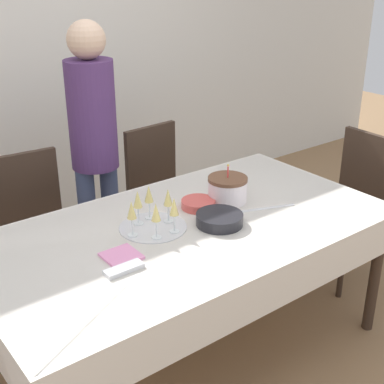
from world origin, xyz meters
TOP-DOWN VIEW (x-y plane):
  - ground_plane at (0.00, 0.00)m, footprint 12.00×12.00m
  - wall_back at (0.00, 1.89)m, footprint 8.00×0.05m
  - dining_table at (0.00, 0.00)m, footprint 2.02×1.09m
  - dining_chair_far_left at (-0.44, 0.86)m, footprint 0.45×0.45m
  - dining_chair_far_right at (0.44, 0.86)m, footprint 0.45×0.45m
  - dining_chair_right_end at (1.33, -0.00)m, footprint 0.44×0.44m
  - birthday_cake at (0.34, 0.10)m, footprint 0.21×0.21m
  - champagne_tray at (-0.15, 0.08)m, footprint 0.33×0.33m
  - plate_stack_main at (0.13, -0.09)m, footprint 0.23×0.23m
  - plate_stack_dessert at (0.17, 0.13)m, footprint 0.18×0.18m
  - cake_knife at (0.45, -0.10)m, footprint 0.29×0.12m
  - fork_pile at (-0.46, -0.17)m, footprint 0.17×0.06m
  - napkin_pile at (-0.41, -0.06)m, footprint 0.15×0.15m
  - person_standing at (-0.01, 0.90)m, footprint 0.28×0.28m

SIDE VIEW (x-z plane):
  - ground_plane at x=0.00m, z-range 0.00..0.00m
  - dining_chair_far_left at x=-0.44m, z-range 0.04..1.00m
  - dining_chair_far_right at x=0.44m, z-range 0.04..1.00m
  - dining_chair_right_end at x=1.33m, z-range 0.04..1.00m
  - dining_table at x=0.00m, z-range 0.28..1.04m
  - cake_knife at x=0.45m, z-range 0.76..0.76m
  - napkin_pile at x=-0.41m, z-range 0.76..0.77m
  - fork_pile at x=-0.46m, z-range 0.76..0.78m
  - plate_stack_dessert at x=0.17m, z-range 0.76..0.80m
  - plate_stack_main at x=0.13m, z-range 0.76..0.82m
  - birthday_cake at x=0.34m, z-range 0.72..0.93m
  - champagne_tray at x=-0.15m, z-range 0.75..0.93m
  - person_standing at x=-0.01m, z-range 0.17..1.82m
  - wall_back at x=0.00m, z-range 0.00..2.70m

